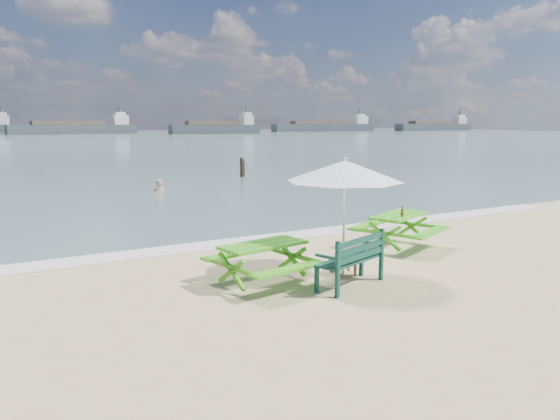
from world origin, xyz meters
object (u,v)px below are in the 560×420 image
park_bench (350,270)px  swimmer (159,199)px  patio_umbrella (345,171)px  picnic_table_left (263,265)px  picnic_table_right (398,231)px  beer_bottle (402,213)px  side_table (343,267)px

park_bench → swimmer: size_ratio=0.92×
patio_umbrella → picnic_table_left: bearing=172.6°
picnic_table_right → beer_bottle: size_ratio=9.38×
park_bench → picnic_table_left: bearing=145.6°
picnic_table_right → patio_umbrella: patio_umbrella is taller
picnic_table_right → beer_bottle: bearing=-121.1°
park_bench → swimmer: park_bench is taller
patio_umbrella → beer_bottle: 2.74m
patio_umbrella → beer_bottle: bearing=21.5°
beer_bottle → swimmer: 13.38m
beer_bottle → park_bench: bearing=-149.3°
beer_bottle → swimmer: size_ratio=0.15×
picnic_table_right → picnic_table_left: bearing=-166.6°
patio_umbrella → swimmer: patio_umbrella is taller
picnic_table_left → beer_bottle: (3.95, 0.70, 0.51)m
park_bench → swimmer: bearing=85.3°
picnic_table_left → swimmer: picnic_table_left is taller
beer_bottle → swimmer: (-1.46, 13.24, -1.22)m
side_table → beer_bottle: beer_bottle is taller
picnic_table_left → park_bench: (1.29, -0.88, -0.08)m
beer_bottle → picnic_table_right: bearing=58.9°
patio_umbrella → swimmer: (0.86, 14.16, -2.35)m
park_bench → side_table: 0.77m
picnic_table_right → patio_umbrella: bearing=-154.3°
swimmer → patio_umbrella: bearing=-93.5°
side_table → patio_umbrella: (0.00, 0.00, 1.85)m
swimmer → side_table: bearing=-93.5°
patio_umbrella → picnic_table_right: bearing=25.7°
side_table → beer_bottle: size_ratio=2.21×
swimmer → park_bench: bearing=-94.7°
side_table → patio_umbrella: 1.85m
picnic_table_left → park_bench: size_ratio=1.26×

